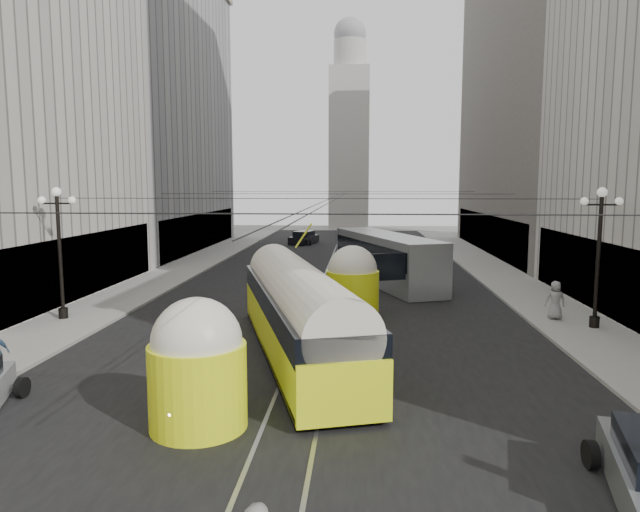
# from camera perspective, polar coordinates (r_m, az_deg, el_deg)

# --- Properties ---
(road) EXTENTS (20.00, 85.00, 0.02)m
(road) POSITION_cam_1_polar(r_m,az_deg,el_deg) (41.40, 1.44, -2.09)
(road) COLOR black
(road) RESTS_ON ground
(sidewalk_left) EXTENTS (4.00, 72.00, 0.15)m
(sidewalk_left) POSITION_cam_1_polar(r_m,az_deg,el_deg) (46.91, -13.16, -1.09)
(sidewalk_left) COLOR gray
(sidewalk_left) RESTS_ON ground
(sidewalk_right) EXTENTS (4.00, 72.00, 0.15)m
(sidewalk_right) POSITION_cam_1_polar(r_m,az_deg,el_deg) (45.93, 16.79, -1.38)
(sidewalk_right) COLOR gray
(sidewalk_right) RESTS_ON ground
(rail_left) EXTENTS (0.12, 85.00, 0.04)m
(rail_left) POSITION_cam_1_polar(r_m,az_deg,el_deg) (41.44, 0.40, -2.08)
(rail_left) COLOR gray
(rail_left) RESTS_ON ground
(rail_right) EXTENTS (0.12, 85.00, 0.04)m
(rail_right) POSITION_cam_1_polar(r_m,az_deg,el_deg) (41.37, 2.48, -2.10)
(rail_right) COLOR gray
(rail_right) RESTS_ON ground
(building_left_far) EXTENTS (12.60, 28.60, 28.60)m
(building_left_far) POSITION_cam_1_polar(r_m,az_deg,el_deg) (60.91, -17.52, 14.05)
(building_left_far) COLOR #999999
(building_left_far) RESTS_ON ground
(building_right_far) EXTENTS (12.60, 32.60, 32.60)m
(building_right_far) POSITION_cam_1_polar(r_m,az_deg,el_deg) (59.95, 22.54, 15.89)
(building_right_far) COLOR #514C47
(building_right_far) RESTS_ON ground
(distant_tower) EXTENTS (6.00, 6.00, 31.36)m
(distant_tower) POSITION_cam_1_polar(r_m,az_deg,el_deg) (88.74, 2.95, 12.51)
(distant_tower) COLOR #B2AFA8
(distant_tower) RESTS_ON ground
(lamppost_left_mid) EXTENTS (1.86, 0.44, 6.37)m
(lamppost_left_mid) POSITION_cam_1_polar(r_m,az_deg,el_deg) (30.19, -24.61, 1.00)
(lamppost_left_mid) COLOR black
(lamppost_left_mid) RESTS_ON sidewalk_left
(lamppost_right_mid) EXTENTS (1.86, 0.44, 6.37)m
(lamppost_right_mid) POSITION_cam_1_polar(r_m,az_deg,el_deg) (28.56, 26.10, 0.60)
(lamppost_right_mid) COLOR black
(lamppost_right_mid) RESTS_ON sidewalk_right
(catenary) EXTENTS (25.00, 72.00, 0.23)m
(catenary) POSITION_cam_1_polar(r_m,az_deg,el_deg) (39.86, 1.57, 6.05)
(catenary) COLOR black
(catenary) RESTS_ON ground
(streetcar) EXTENTS (6.66, 16.21, 3.68)m
(streetcar) POSITION_cam_1_polar(r_m,az_deg,el_deg) (22.13, -2.21, -5.48)
(streetcar) COLOR #F0FF16
(streetcar) RESTS_ON ground
(city_bus) EXTENTS (7.10, 13.61, 3.33)m
(city_bus) POSITION_cam_1_polar(r_m,az_deg,el_deg) (38.60, 6.61, -0.07)
(city_bus) COLOR #ABAFB0
(city_bus) RESTS_ON ground
(sedan_white_far) EXTENTS (3.14, 4.41, 1.29)m
(sedan_white_far) POSITION_cam_1_polar(r_m,az_deg,el_deg) (48.82, 7.39, -0.05)
(sedan_white_far) COLOR #B9B9B9
(sedan_white_far) RESTS_ON ground
(sedan_dark_far) EXTENTS (3.19, 5.00, 1.47)m
(sedan_dark_far) POSITION_cam_1_polar(r_m,az_deg,el_deg) (64.31, -1.62, 1.80)
(sedan_dark_far) COLOR black
(sedan_dark_far) RESTS_ON ground
(pedestrian_sidewalk_right) EXTENTS (0.93, 0.59, 1.87)m
(pedestrian_sidewalk_right) POSITION_cam_1_polar(r_m,az_deg,el_deg) (29.91, 22.47, -4.10)
(pedestrian_sidewalk_right) COLOR gray
(pedestrian_sidewalk_right) RESTS_ON sidewalk_right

